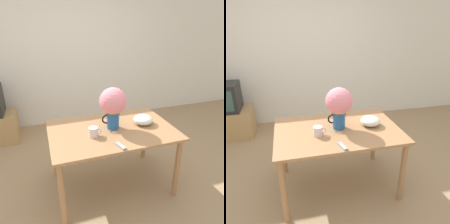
% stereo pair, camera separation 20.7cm
% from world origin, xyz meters
% --- Properties ---
extents(ground_plane, '(12.00, 12.00, 0.00)m').
position_xyz_m(ground_plane, '(0.00, 0.00, 0.00)').
color(ground_plane, '#9E7F5B').
extents(wall_back, '(8.00, 0.05, 2.60)m').
position_xyz_m(wall_back, '(0.00, 2.06, 1.30)').
color(wall_back, silver).
rests_on(wall_back, ground_plane).
extents(table, '(1.37, 0.93, 0.77)m').
position_xyz_m(table, '(0.11, -0.01, 0.67)').
color(table, '#A3754C').
rests_on(table, ground_plane).
extents(flower_vase, '(0.29, 0.29, 0.47)m').
position_xyz_m(flower_vase, '(0.13, 0.01, 1.05)').
color(flower_vase, '#235B9E').
rests_on(flower_vase, table).
extents(coffee_mug, '(0.14, 0.10, 0.10)m').
position_xyz_m(coffee_mug, '(-0.12, -0.11, 0.82)').
color(coffee_mug, silver).
rests_on(coffee_mug, table).
extents(white_bowl, '(0.23, 0.23, 0.11)m').
position_xyz_m(white_bowl, '(0.50, -0.01, 0.82)').
color(white_bowl, silver).
rests_on(white_bowl, table).
extents(remote_control, '(0.07, 0.15, 0.02)m').
position_xyz_m(remote_control, '(0.07, -0.39, 0.78)').
color(remote_control, '#999999').
rests_on(remote_control, table).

